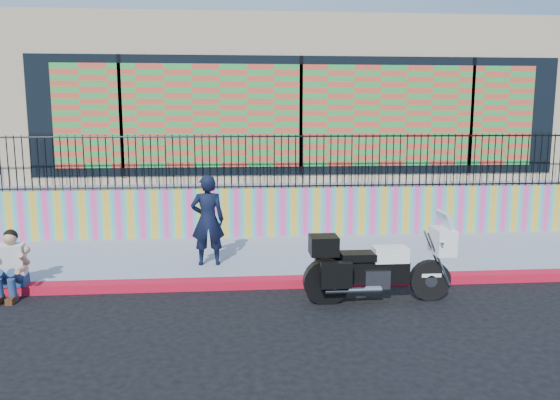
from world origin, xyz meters
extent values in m
plane|color=black|center=(0.00, 0.00, 0.00)|extent=(90.00, 90.00, 0.00)
cube|color=red|center=(0.00, 0.00, 0.07)|extent=(16.00, 0.30, 0.15)
cube|color=gray|center=(0.00, 1.65, 0.07)|extent=(16.00, 3.00, 0.15)
cube|color=#EF3E97|center=(0.00, 3.25, 0.70)|extent=(16.00, 0.20, 1.10)
cube|color=gray|center=(0.00, 8.35, 0.62)|extent=(16.00, 10.00, 1.25)
cube|color=tan|center=(0.00, 8.15, 3.25)|extent=(14.00, 8.00, 4.00)
cube|color=black|center=(0.00, 4.13, 2.85)|extent=(12.60, 0.04, 2.80)
cube|color=#D7492F|center=(0.00, 4.10, 2.85)|extent=(11.48, 0.02, 2.40)
cylinder|color=black|center=(1.46, -0.86, 0.32)|extent=(0.64, 0.14, 0.64)
cylinder|color=black|center=(-0.19, -0.86, 0.32)|extent=(0.64, 0.14, 0.64)
cube|color=black|center=(0.63, -0.86, 0.49)|extent=(0.92, 0.27, 0.33)
cube|color=silver|center=(0.58, -0.86, 0.39)|extent=(0.39, 0.33, 0.29)
cube|color=white|center=(0.81, -0.86, 0.76)|extent=(0.53, 0.31, 0.23)
cube|color=black|center=(0.29, -0.86, 0.74)|extent=(0.53, 0.33, 0.12)
cube|color=white|center=(1.63, -0.86, 0.95)|extent=(0.29, 0.50, 0.41)
cube|color=silver|center=(1.67, -0.86, 1.26)|extent=(0.18, 0.45, 0.33)
cube|color=black|center=(-0.24, -0.86, 0.92)|extent=(0.43, 0.41, 0.29)
cube|color=black|center=(-0.10, -1.15, 0.53)|extent=(0.47, 0.17, 0.39)
cube|color=black|center=(-0.10, -0.57, 0.53)|extent=(0.47, 0.17, 0.39)
cube|color=white|center=(1.46, -0.86, 0.42)|extent=(0.31, 0.16, 0.06)
imported|color=black|center=(-2.09, 0.96, 0.99)|extent=(0.63, 0.43, 1.67)
cube|color=navy|center=(-5.17, -0.03, 0.24)|extent=(0.36, 0.28, 0.18)
cube|color=silver|center=(-5.17, -0.07, 0.59)|extent=(0.38, 0.27, 0.54)
sphere|color=tan|center=(-5.17, -0.11, 0.95)|extent=(0.21, 0.21, 0.21)
cube|color=#472814|center=(-5.07, -0.47, 0.05)|extent=(0.11, 0.26, 0.10)
camera|label=1|loc=(-1.58, -8.91, 2.93)|focal=35.00mm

